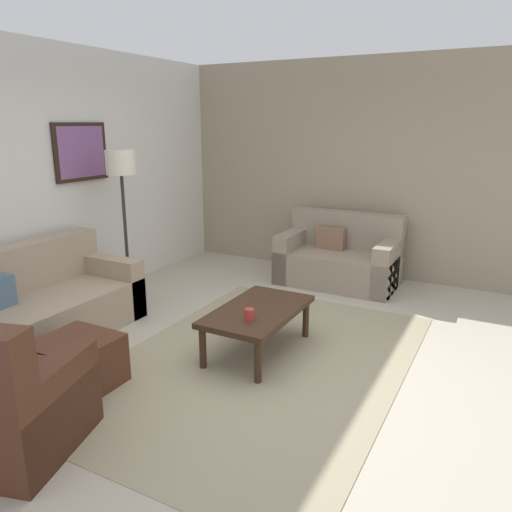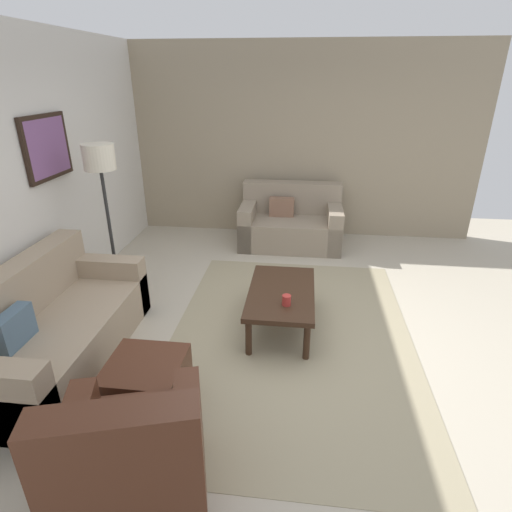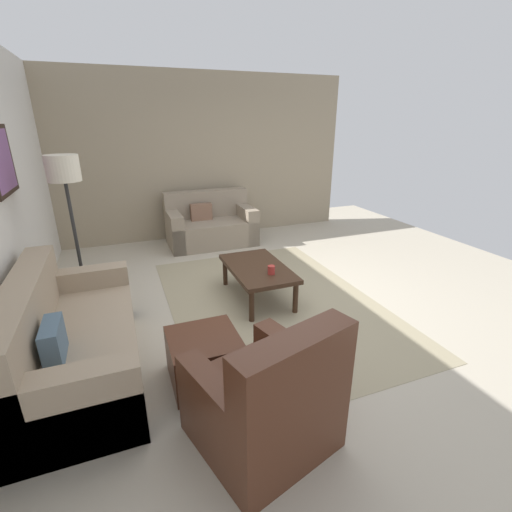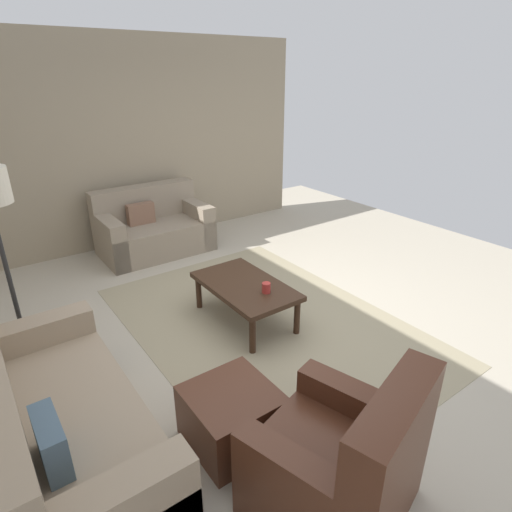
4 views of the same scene
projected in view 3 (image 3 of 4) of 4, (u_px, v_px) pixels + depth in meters
The scene contains 11 objects.
ground_plane at pixel (272, 303), 4.27m from camera, with size 8.00×8.00×0.00m, color #B2A893.
stone_feature_panel at pixel (206, 158), 6.39m from camera, with size 0.12×5.20×2.80m, color gray.
area_rug at pixel (272, 302), 4.27m from camera, with size 3.36×2.32×0.01m, color gray.
couch_main at pixel (67, 345), 2.96m from camera, with size 1.91×0.89×0.88m.
couch_loveseat at pixel (210, 226), 6.27m from camera, with size 0.86×1.46×0.88m.
armchair_leather at pixel (268, 408), 2.30m from camera, with size 0.99×0.99×0.95m.
ottoman at pixel (205, 358), 2.96m from camera, with size 0.56×0.56×0.40m, color #4C2819.
coffee_table at pixel (258, 270), 4.27m from camera, with size 1.10×0.64×0.41m.
cup at pixel (271, 270), 4.02m from camera, with size 0.08×0.08×0.10m, color #B2332D.
lamp_standing at pixel (66, 185), 3.65m from camera, with size 0.32×0.32×1.71m.
framed_artwork at pixel (1, 161), 3.31m from camera, with size 0.72×0.04×0.63m.
Camera 3 is at (-3.47, 1.55, 2.04)m, focal length 25.27 mm.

